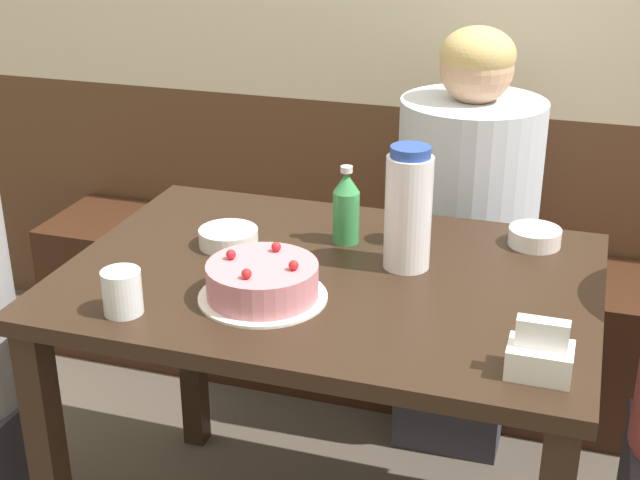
{
  "coord_description": "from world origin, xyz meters",
  "views": [
    {
      "loc": [
        0.5,
        -1.63,
        1.59
      ],
      "look_at": [
        -0.04,
        0.05,
        0.83
      ],
      "focal_mm": 50.0,
      "sensor_mm": 36.0,
      "label": 1
    }
  ],
  "objects_px": {
    "water_pitcher": "(408,209)",
    "birthday_cake": "(262,282)",
    "bench_seat": "(405,321)",
    "glass_water_tall": "(403,225)",
    "soju_bottle": "(346,207)",
    "person_teal_shirt": "(464,244)",
    "bowl_soup_white": "(228,237)",
    "glass_tumbler_short": "(122,292)",
    "bowl_rice_small": "(535,237)",
    "napkin_holder": "(540,355)"
  },
  "relations": [
    {
      "from": "birthday_cake",
      "to": "glass_water_tall",
      "type": "relative_size",
      "value": 3.25
    },
    {
      "from": "bowl_rice_small",
      "to": "bowl_soup_white",
      "type": "bearing_deg",
      "value": -162.11
    },
    {
      "from": "glass_tumbler_short",
      "to": "birthday_cake",
      "type": "bearing_deg",
      "value": 30.5
    },
    {
      "from": "soju_bottle",
      "to": "bowl_soup_white",
      "type": "distance_m",
      "value": 0.27
    },
    {
      "from": "bench_seat",
      "to": "bowl_soup_white",
      "type": "height_order",
      "value": "bowl_soup_white"
    },
    {
      "from": "napkin_holder",
      "to": "bowl_soup_white",
      "type": "relative_size",
      "value": 0.82
    },
    {
      "from": "bench_seat",
      "to": "bowl_rice_small",
      "type": "distance_m",
      "value": 0.89
    },
    {
      "from": "bench_seat",
      "to": "water_pitcher",
      "type": "height_order",
      "value": "water_pitcher"
    },
    {
      "from": "birthday_cake",
      "to": "glass_tumbler_short",
      "type": "xyz_separation_m",
      "value": [
        -0.23,
        -0.14,
        0.01
      ]
    },
    {
      "from": "napkin_holder",
      "to": "bowl_rice_small",
      "type": "xyz_separation_m",
      "value": [
        -0.06,
        0.56,
        -0.02
      ]
    },
    {
      "from": "birthday_cake",
      "to": "bowl_soup_white",
      "type": "xyz_separation_m",
      "value": [
        -0.17,
        0.22,
        -0.02
      ]
    },
    {
      "from": "water_pitcher",
      "to": "birthday_cake",
      "type": "bearing_deg",
      "value": -135.6
    },
    {
      "from": "bench_seat",
      "to": "water_pitcher",
      "type": "relative_size",
      "value": 9.13
    },
    {
      "from": "glass_tumbler_short",
      "to": "person_teal_shirt",
      "type": "distance_m",
      "value": 1.1
    },
    {
      "from": "bench_seat",
      "to": "birthday_cake",
      "type": "xyz_separation_m",
      "value": [
        -0.09,
        -0.98,
        0.59
      ]
    },
    {
      "from": "bowl_rice_small",
      "to": "glass_water_tall",
      "type": "height_order",
      "value": "glass_water_tall"
    },
    {
      "from": "napkin_holder",
      "to": "person_teal_shirt",
      "type": "distance_m",
      "value": 0.99
    },
    {
      "from": "glass_water_tall",
      "to": "bowl_soup_white",
      "type": "bearing_deg",
      "value": -159.15
    },
    {
      "from": "bowl_rice_small",
      "to": "person_teal_shirt",
      "type": "distance_m",
      "value": 0.47
    },
    {
      "from": "bowl_rice_small",
      "to": "person_teal_shirt",
      "type": "xyz_separation_m",
      "value": [
        -0.21,
        0.37,
        -0.2
      ]
    },
    {
      "from": "soju_bottle",
      "to": "bench_seat",
      "type": "bearing_deg",
      "value": 88.88
    },
    {
      "from": "bowl_rice_small",
      "to": "glass_tumbler_short",
      "type": "bearing_deg",
      "value": -141.8
    },
    {
      "from": "birthday_cake",
      "to": "water_pitcher",
      "type": "distance_m",
      "value": 0.35
    },
    {
      "from": "glass_water_tall",
      "to": "water_pitcher",
      "type": "bearing_deg",
      "value": -73.5
    },
    {
      "from": "napkin_holder",
      "to": "person_teal_shirt",
      "type": "xyz_separation_m",
      "value": [
        -0.26,
        0.93,
        -0.22
      ]
    },
    {
      "from": "napkin_holder",
      "to": "bowl_rice_small",
      "type": "relative_size",
      "value": 0.93
    },
    {
      "from": "bench_seat",
      "to": "glass_tumbler_short",
      "type": "bearing_deg",
      "value": -106.24
    },
    {
      "from": "person_teal_shirt",
      "to": "birthday_cake",
      "type": "bearing_deg",
      "value": -19.48
    },
    {
      "from": "bench_seat",
      "to": "napkin_holder",
      "type": "distance_m",
      "value": 1.33
    },
    {
      "from": "bench_seat",
      "to": "water_pitcher",
      "type": "bearing_deg",
      "value": -78.84
    },
    {
      "from": "bowl_soup_white",
      "to": "birthday_cake",
      "type": "bearing_deg",
      "value": -52.76
    },
    {
      "from": "bench_seat",
      "to": "glass_water_tall",
      "type": "xyz_separation_m",
      "value": [
        0.11,
        -0.62,
        0.59
      ]
    },
    {
      "from": "birthday_cake",
      "to": "bowl_rice_small",
      "type": "height_order",
      "value": "birthday_cake"
    },
    {
      "from": "soju_bottle",
      "to": "glass_water_tall",
      "type": "bearing_deg",
      "value": 17.68
    },
    {
      "from": "birthday_cake",
      "to": "napkin_holder",
      "type": "distance_m",
      "value": 0.56
    },
    {
      "from": "person_teal_shirt",
      "to": "bowl_soup_white",
      "type": "bearing_deg",
      "value": -37.71
    },
    {
      "from": "bench_seat",
      "to": "soju_bottle",
      "type": "relative_size",
      "value": 13.53
    },
    {
      "from": "glass_water_tall",
      "to": "glass_tumbler_short",
      "type": "relative_size",
      "value": 0.9
    },
    {
      "from": "bowl_soup_white",
      "to": "bowl_rice_small",
      "type": "relative_size",
      "value": 1.14
    },
    {
      "from": "water_pitcher",
      "to": "bowl_rice_small",
      "type": "bearing_deg",
      "value": 38.24
    },
    {
      "from": "bowl_rice_small",
      "to": "glass_water_tall",
      "type": "distance_m",
      "value": 0.3
    },
    {
      "from": "soju_bottle",
      "to": "person_teal_shirt",
      "type": "relative_size",
      "value": 0.15
    },
    {
      "from": "bowl_soup_white",
      "to": "person_teal_shirt",
      "type": "relative_size",
      "value": 0.11
    },
    {
      "from": "water_pitcher",
      "to": "bowl_soup_white",
      "type": "height_order",
      "value": "water_pitcher"
    },
    {
      "from": "bench_seat",
      "to": "bowl_soup_white",
      "type": "distance_m",
      "value": 0.99
    },
    {
      "from": "bench_seat",
      "to": "bowl_soup_white",
      "type": "bearing_deg",
      "value": -108.82
    },
    {
      "from": "bench_seat",
      "to": "glass_water_tall",
      "type": "bearing_deg",
      "value": -79.96
    },
    {
      "from": "soju_bottle",
      "to": "napkin_holder",
      "type": "relative_size",
      "value": 1.65
    },
    {
      "from": "soju_bottle",
      "to": "person_teal_shirt",
      "type": "distance_m",
      "value": 0.59
    },
    {
      "from": "bench_seat",
      "to": "glass_tumbler_short",
      "type": "relative_size",
      "value": 27.77
    }
  ]
}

